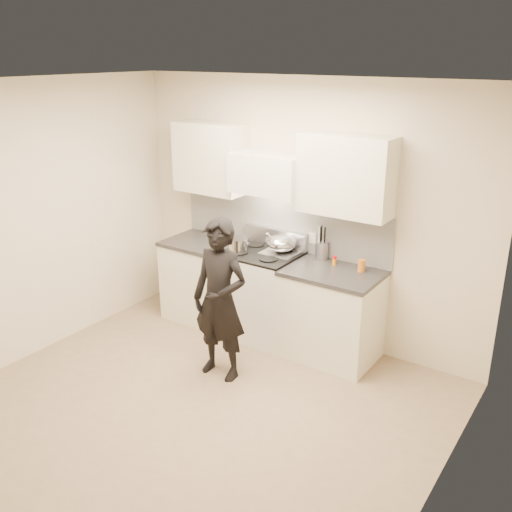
{
  "coord_description": "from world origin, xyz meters",
  "views": [
    {
      "loc": [
        2.77,
        -3.22,
        2.93
      ],
      "look_at": [
        -0.12,
        1.05,
        1.05
      ],
      "focal_mm": 40.0,
      "sensor_mm": 36.0,
      "label": 1
    }
  ],
  "objects_px": {
    "person": "(220,300)",
    "counter_right": "(331,314)",
    "wok": "(281,243)",
    "stove": "(262,294)",
    "utensil_crock": "(322,249)"
  },
  "relations": [
    {
      "from": "stove",
      "to": "wok",
      "type": "distance_m",
      "value": 0.6
    },
    {
      "from": "stove",
      "to": "counter_right",
      "type": "distance_m",
      "value": 0.83
    },
    {
      "from": "counter_right",
      "to": "utensil_crock",
      "type": "xyz_separation_m",
      "value": [
        -0.26,
        0.24,
        0.57
      ]
    },
    {
      "from": "utensil_crock",
      "to": "person",
      "type": "relative_size",
      "value": 0.22
    },
    {
      "from": "stove",
      "to": "utensil_crock",
      "type": "height_order",
      "value": "utensil_crock"
    },
    {
      "from": "wok",
      "to": "person",
      "type": "relative_size",
      "value": 0.25
    },
    {
      "from": "counter_right",
      "to": "wok",
      "type": "bearing_deg",
      "value": 170.55
    },
    {
      "from": "wok",
      "to": "person",
      "type": "height_order",
      "value": "person"
    },
    {
      "from": "wok",
      "to": "utensil_crock",
      "type": "height_order",
      "value": "utensil_crock"
    },
    {
      "from": "stove",
      "to": "person",
      "type": "distance_m",
      "value": 0.95
    },
    {
      "from": "wok",
      "to": "person",
      "type": "bearing_deg",
      "value": -91.82
    },
    {
      "from": "person",
      "to": "counter_right",
      "type": "bearing_deg",
      "value": 49.69
    },
    {
      "from": "wok",
      "to": "counter_right",
      "type": "bearing_deg",
      "value": -9.45
    },
    {
      "from": "counter_right",
      "to": "person",
      "type": "xyz_separation_m",
      "value": [
        -0.7,
        -0.89,
        0.31
      ]
    },
    {
      "from": "stove",
      "to": "person",
      "type": "relative_size",
      "value": 0.62
    }
  ]
}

